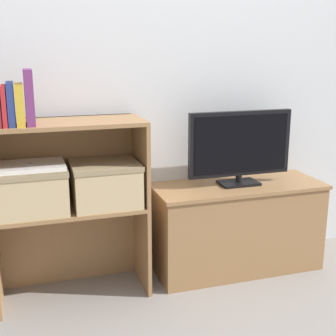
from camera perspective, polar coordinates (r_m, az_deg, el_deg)
The scene contains 13 objects.
ground_plane at distance 2.58m, azimuth 1.18°, elevation -14.97°, with size 16.00×16.00×0.00m, color gray.
wall_back at distance 2.63m, azimuth -1.58°, elevation 13.05°, with size 10.00×0.05×2.40m.
tv_stand at distance 2.77m, azimuth 8.38°, elevation -7.05°, with size 0.98×0.39×0.51m.
tv at distance 2.63m, azimuth 8.78°, elevation 2.69°, with size 0.60×0.14×0.42m.
bookshelf_lower_tier at distance 2.55m, azimuth -11.78°, elevation -8.01°, with size 0.76×0.34×0.49m.
bookshelf_upper_tier at distance 2.41m, azimuth -12.34°, elevation 2.09°, with size 0.76×0.34×0.44m.
book_crimson at distance 2.24m, azimuth -19.34°, elevation 7.16°, with size 0.02×0.15×0.18m.
book_navy at distance 2.24m, azimuth -18.61°, elevation 7.40°, with size 0.03×0.15×0.20m.
book_mustard at distance 2.24m, azimuth -17.63°, elevation 7.36°, with size 0.04×0.16×0.19m.
book_plum at distance 2.23m, azimuth -16.57°, elevation 8.26°, with size 0.04×0.16×0.25m.
storage_basket_left at distance 2.37m, azimuth -16.30°, elevation -2.32°, with size 0.34×0.31×0.22m.
storage_basket_right at distance 2.40m, azimuth -7.67°, elevation -1.64°, with size 0.34×0.31×0.22m.
laptop at distance 2.34m, azimuth -16.49°, elevation 0.25°, with size 0.33×0.24×0.02m.
Camera 1 is at (-0.72, -2.12, 1.27)m, focal length 50.00 mm.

